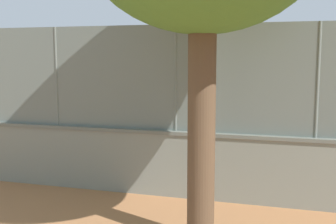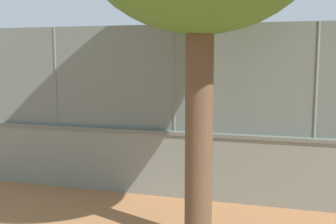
{
  "view_description": "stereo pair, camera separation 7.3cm",
  "coord_description": "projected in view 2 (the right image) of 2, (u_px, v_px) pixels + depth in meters",
  "views": [
    {
      "loc": [
        -4.45,
        20.02,
        3.19
      ],
      "look_at": [
        0.45,
        4.54,
        1.07
      ],
      "focal_mm": 44.82,
      "sensor_mm": 36.0,
      "label": 1
    },
    {
      "loc": [
        -4.52,
        19.99,
        3.19
      ],
      "look_at": [
        0.45,
        4.54,
        1.07
      ],
      "focal_mm": 44.82,
      "sensor_mm": 36.0,
      "label": 2
    }
  ],
  "objects": [
    {
      "name": "player_baseline_waiting",
      "position": [
        225.0,
        101.0,
        21.98
      ],
      "size": [
        1.02,
        0.7,
        1.55
      ],
      "color": "#B2B2B2",
      "rests_on": "ground_plane"
    },
    {
      "name": "fence_panel_on_wall",
      "position": [
        56.0,
        77.0,
        10.24
      ],
      "size": [
        24.18,
        0.71,
        2.39
      ],
      "color": "slate",
      "rests_on": "perimeter_wall"
    },
    {
      "name": "player_foreground_swinging",
      "position": [
        189.0,
        103.0,
        20.97
      ],
      "size": [
        0.73,
        1.24,
        1.55
      ],
      "color": "black",
      "rests_on": "ground_plane"
    },
    {
      "name": "perimeter_wall",
      "position": [
        59.0,
        154.0,
        10.5
      ],
      "size": [
        24.61,
        1.04,
        1.53
      ],
      "color": "gray",
      "rests_on": "ground_plane"
    },
    {
      "name": "ground_plane",
      "position": [
        205.0,
        122.0,
        20.66
      ],
      "size": [
        260.0,
        260.0,
        0.0
      ],
      "primitive_type": "plane",
      "color": "#A36B42"
    },
    {
      "name": "sports_ball",
      "position": [
        180.0,
        121.0,
        20.29
      ],
      "size": [
        0.22,
        0.22,
        0.22
      ],
      "primitive_type": "sphere",
      "color": "orange",
      "rests_on": "ground_plane"
    }
  ]
}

